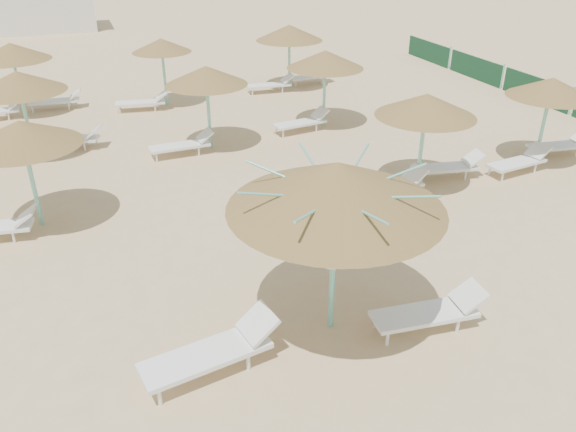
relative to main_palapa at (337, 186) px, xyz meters
name	(u,v)px	position (x,y,z in m)	size (l,w,h in m)	color
ground	(316,315)	(-0.13, 0.39, -2.87)	(120.00, 120.00, 0.00)	tan
main_palapa	(337,186)	(0.00, 0.00, 0.00)	(3.68, 3.68, 3.30)	#71C4B4
lounger_main_a	(215,350)	(-2.28, -0.38, -2.47)	(2.42, 1.10, 0.85)	white
lounger_main_b	(431,311)	(1.71, -0.68, -2.51)	(2.15, 0.82, 0.77)	white
palapa_field	(219,71)	(0.63, 10.62, -0.57)	(19.41, 13.95, 2.72)	#71C4B4
service_hut	(29,5)	(-6.13, 35.39, -1.23)	(8.40, 4.40, 3.25)	silver
windbreak_fence	(537,90)	(13.87, 10.35, -2.37)	(0.08, 19.84, 1.10)	#164423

